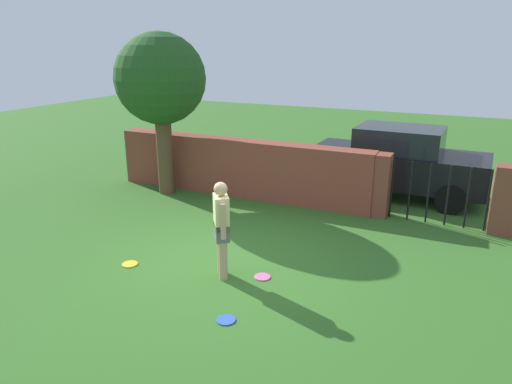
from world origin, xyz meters
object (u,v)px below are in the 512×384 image
at_px(car, 398,161).
at_px(frisbee_blue, 226,320).
at_px(frisbee_pink, 262,277).
at_px(person, 222,225).
at_px(tree, 160,81).
at_px(frisbee_yellow, 130,264).

height_order(car, frisbee_blue, car).
bearing_deg(frisbee_pink, person, -160.04).
xyz_separation_m(tree, car, (5.33, 2.30, -1.93)).
distance_m(frisbee_blue, frisbee_pink, 1.36).
xyz_separation_m(tree, frisbee_blue, (4.17, -4.49, -2.79)).
xyz_separation_m(person, frisbee_yellow, (-1.66, -0.33, -0.89)).
relative_size(tree, frisbee_blue, 14.60).
bearing_deg(frisbee_pink, car, 77.31).
xyz_separation_m(tree, frisbee_yellow, (1.83, -3.69, -2.79)).
bearing_deg(tree, car, 23.31).
relative_size(person, frisbee_pink, 6.00).
distance_m(car, frisbee_blue, 6.94).
bearing_deg(frisbee_blue, person, 120.85).
bearing_deg(car, tree, -155.00).
relative_size(car, frisbee_yellow, 15.73).
bearing_deg(frisbee_yellow, frisbee_pink, 13.62).
bearing_deg(car, person, -106.34).
relative_size(tree, person, 2.43).
relative_size(tree, car, 0.93).
height_order(person, frisbee_blue, person).
relative_size(person, car, 0.38).
bearing_deg(tree, frisbee_yellow, -63.65).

